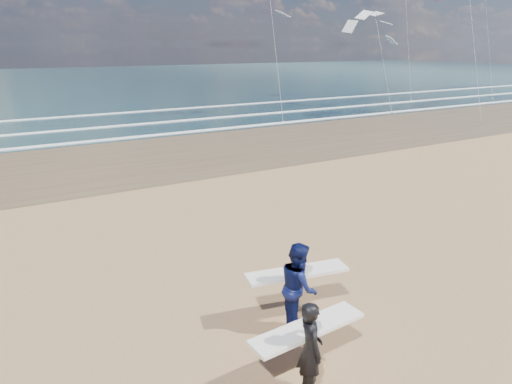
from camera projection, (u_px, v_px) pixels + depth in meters
wet_sand_strip at (386, 126)px, 32.80m from camera, size 220.00×12.00×0.01m
ocean at (154, 79)px, 77.41m from camera, size 220.00×100.00×0.02m
foam_breakers at (305, 109)px, 41.13m from camera, size 220.00×11.70×0.05m
surfer_near at (310, 346)px, 7.55m from camera, size 2.23×1.04×1.71m
surfer_far at (299, 285)px, 9.27m from camera, size 2.26×1.39×1.90m
kite_0 at (471, 12)px, 34.02m from camera, size 7.34×4.91×13.24m
kite_1 at (274, 38)px, 34.78m from camera, size 5.30×4.68×11.30m
kite_2 at (487, 26)px, 49.13m from camera, size 5.51×4.71×14.04m
kite_5 at (407, 19)px, 47.60m from camera, size 4.75×4.62×15.79m
kite_7 at (381, 49)px, 39.83m from camera, size 5.98×4.76×9.38m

